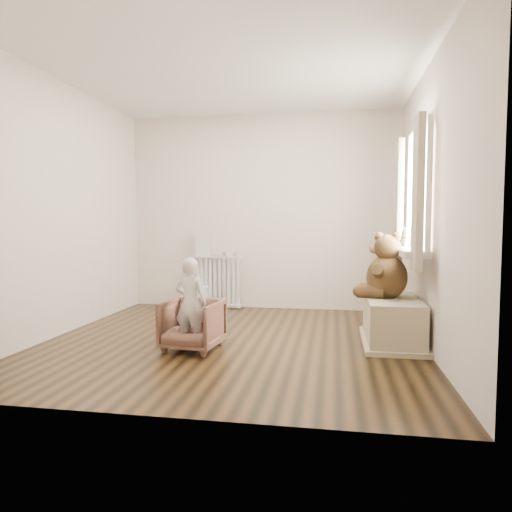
% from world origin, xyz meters
% --- Properties ---
extents(floor, '(3.60, 3.60, 0.01)m').
position_xyz_m(floor, '(0.00, 0.00, 0.00)').
color(floor, black).
rests_on(floor, ground).
extents(ceiling, '(3.60, 3.60, 0.01)m').
position_xyz_m(ceiling, '(0.00, 0.00, 2.60)').
color(ceiling, white).
rests_on(ceiling, ground).
extents(back_wall, '(3.60, 0.02, 2.60)m').
position_xyz_m(back_wall, '(0.00, 1.80, 1.30)').
color(back_wall, silver).
rests_on(back_wall, ground).
extents(front_wall, '(3.60, 0.02, 2.60)m').
position_xyz_m(front_wall, '(0.00, -1.80, 1.30)').
color(front_wall, silver).
rests_on(front_wall, ground).
extents(left_wall, '(0.02, 3.60, 2.60)m').
position_xyz_m(left_wall, '(-1.80, 0.00, 1.30)').
color(left_wall, silver).
rests_on(left_wall, ground).
extents(right_wall, '(0.02, 3.60, 2.60)m').
position_xyz_m(right_wall, '(1.80, 0.00, 1.30)').
color(right_wall, silver).
rests_on(right_wall, ground).
extents(window, '(0.03, 0.90, 1.10)m').
position_xyz_m(window, '(1.76, 0.30, 1.45)').
color(window, white).
rests_on(window, right_wall).
extents(window_sill, '(0.22, 1.10, 0.06)m').
position_xyz_m(window_sill, '(1.67, 0.30, 0.87)').
color(window_sill, silver).
rests_on(window_sill, right_wall).
extents(curtain_left, '(0.06, 0.26, 1.30)m').
position_xyz_m(curtain_left, '(1.65, -0.27, 1.39)').
color(curtain_left, '#B7AA8C').
rests_on(curtain_left, right_wall).
extents(curtain_right, '(0.06, 0.26, 1.30)m').
position_xyz_m(curtain_right, '(1.65, 0.87, 1.39)').
color(curtain_right, '#B7AA8C').
rests_on(curtain_right, right_wall).
extents(radiator, '(0.67, 0.13, 0.71)m').
position_xyz_m(radiator, '(-0.59, 1.68, 0.39)').
color(radiator, silver).
rests_on(radiator, floor).
extents(paper_doll, '(0.19, 0.02, 0.32)m').
position_xyz_m(paper_doll, '(-0.79, 1.68, 0.87)').
color(paper_doll, beige).
rests_on(paper_doll, radiator).
extents(tin_a, '(0.09, 0.09, 0.05)m').
position_xyz_m(tin_a, '(-0.47, 1.68, 0.73)').
color(tin_a, '#A59E8C').
rests_on(tin_a, radiator).
extents(tin_b, '(0.09, 0.09, 0.05)m').
position_xyz_m(tin_b, '(-0.33, 1.68, 0.73)').
color(tin_b, '#A59E8C').
rests_on(tin_b, radiator).
extents(toy_vanity, '(0.34, 0.25, 0.54)m').
position_xyz_m(toy_vanity, '(-0.89, 1.65, 0.28)').
color(toy_vanity, silver).
rests_on(toy_vanity, floor).
extents(armchair, '(0.55, 0.56, 0.45)m').
position_xyz_m(armchair, '(-0.29, -0.37, 0.23)').
color(armchair, brown).
rests_on(armchair, floor).
extents(child, '(0.32, 0.23, 0.82)m').
position_xyz_m(child, '(-0.29, -0.42, 0.43)').
color(child, beige).
rests_on(child, armchair).
extents(toy_bench, '(0.49, 0.92, 0.43)m').
position_xyz_m(toy_bench, '(1.52, 0.15, 0.20)').
color(toy_bench, '#BCB38D').
rests_on(toy_bench, floor).
extents(teddy_bear, '(0.57, 0.49, 0.62)m').
position_xyz_m(teddy_bear, '(1.47, 0.21, 0.67)').
color(teddy_bear, '#352311').
rests_on(teddy_bear, toy_bench).
extents(plush_cat, '(0.20, 0.27, 0.20)m').
position_xyz_m(plush_cat, '(1.66, 0.43, 1.00)').
color(plush_cat, '#6D655B').
rests_on(plush_cat, window_sill).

